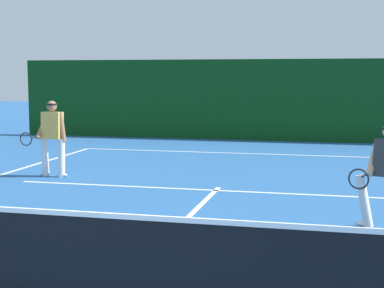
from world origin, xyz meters
TOP-DOWN VIEW (x-y plane):
  - court_line_baseline_far at (0.00, 11.63)m, footprint 10.16×0.10m
  - court_line_service at (0.00, 6.09)m, footprint 8.28×0.10m
  - court_line_centre at (0.00, 3.20)m, footprint 0.10×6.40m
  - tennis_net at (0.00, 0.00)m, footprint 11.14×0.09m
  - player_far at (-3.83, 6.82)m, footprint 0.83×0.87m
  - tennis_ball at (3.07, 8.75)m, footprint 0.07×0.07m
  - back_fence_windscreen at (0.00, 15.12)m, footprint 17.82×0.12m

SIDE VIEW (x-z plane):
  - court_line_baseline_far at x=0.00m, z-range 0.00..0.01m
  - court_line_service at x=0.00m, z-range 0.00..0.01m
  - court_line_centre at x=0.00m, z-range 0.00..0.01m
  - tennis_ball at x=3.07m, z-range 0.00..0.07m
  - tennis_net at x=0.00m, z-range -0.04..1.03m
  - player_far at x=-3.83m, z-range 0.09..1.77m
  - back_fence_windscreen at x=0.00m, z-range 0.00..2.77m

